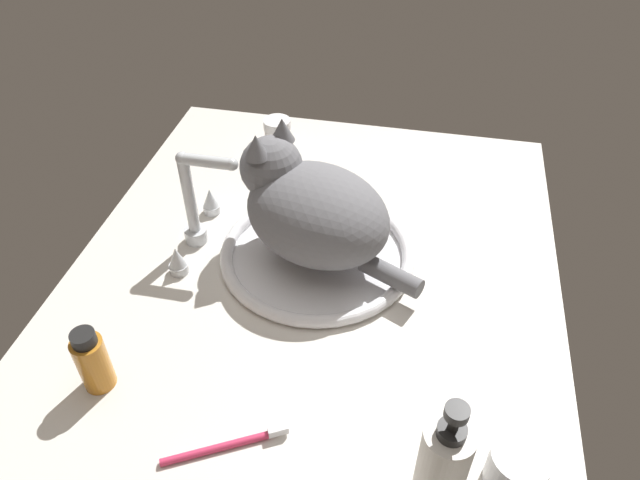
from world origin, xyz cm
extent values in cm
cube|color=silver|center=(0.00, 0.00, 1.50)|extent=(102.32, 80.64, 3.00)
torus|color=white|center=(5.71, -0.45, 4.08)|extent=(33.16, 33.16, 2.15)
cylinder|color=white|center=(5.71, -0.45, 3.30)|extent=(29.93, 29.93, 0.60)
cylinder|color=silver|center=(5.71, 21.86, 4.27)|extent=(4.00, 4.00, 2.54)
cylinder|color=silver|center=(5.71, 21.86, 12.90)|extent=(2.00, 2.00, 14.72)
sphere|color=silver|center=(5.71, 21.86, 20.26)|extent=(2.20, 2.20, 2.20)
cylinder|color=silver|center=(5.71, 17.75, 20.26)|extent=(2.00, 8.22, 2.00)
sphere|color=silver|center=(5.71, 13.64, 20.26)|extent=(2.10, 2.10, 2.10)
cylinder|color=silver|center=(-2.45, 21.86, 3.80)|extent=(3.20, 3.20, 1.60)
cone|color=silver|center=(-2.45, 21.86, 6.42)|extent=(2.88, 2.88, 3.63)
cylinder|color=silver|center=(13.86, 21.86, 3.80)|extent=(3.20, 3.20, 1.60)
cone|color=silver|center=(13.86, 21.86, 6.42)|extent=(2.88, 2.88, 3.63)
ellipsoid|color=slate|center=(5.71, -0.45, 12.52)|extent=(28.31, 30.87, 14.74)
sphere|color=slate|center=(9.99, 8.54, 17.51)|extent=(10.47, 10.47, 10.47)
cone|color=slate|center=(7.16, 9.89, 23.14)|extent=(3.98, 3.98, 3.93)
cone|color=slate|center=(12.83, 7.19, 23.14)|extent=(3.98, 3.98, 3.93)
ellipsoid|color=silver|center=(11.68, 12.08, 16.46)|extent=(5.32, 4.73, 3.35)
ellipsoid|color=silver|center=(9.46, 7.41, 11.79)|extent=(12.68, 10.91, 8.11)
cylinder|color=slate|center=(-0.29, -13.03, 6.75)|extent=(7.38, 10.80, 3.20)
cylinder|color=#C67A23|center=(-25.49, 24.28, 7.33)|extent=(4.33, 4.33, 8.67)
cylinder|color=black|center=(-25.49, 24.28, 12.57)|extent=(3.25, 3.25, 1.80)
cylinder|color=silver|center=(-31.98, -22.27, 9.60)|extent=(5.83, 5.83, 13.19)
cylinder|color=black|center=(-31.98, -22.27, 16.79)|extent=(3.20, 3.20, 1.20)
cylinder|color=black|center=(-31.98, -22.27, 18.55)|extent=(1.17, 1.17, 2.33)
cylinder|color=black|center=(-31.98, -22.27, 20.32)|extent=(2.62, 2.62, 1.20)
cylinder|color=#B2B5BA|center=(-28.67, -31.23, 5.63)|extent=(6.98, 6.98, 5.25)
cylinder|color=silver|center=(-28.67, -31.23, 8.75)|extent=(7.12, 7.12, 1.00)
cylinder|color=white|center=(34.19, 14.30, 6.50)|extent=(5.27, 5.27, 7.00)
cylinder|color=#338CD1|center=(34.19, 14.30, 5.94)|extent=(5.43, 5.43, 2.80)
cylinder|color=white|center=(34.19, 14.30, 10.98)|extent=(5.54, 5.54, 1.96)
cylinder|color=#D83359|center=(-32.05, 5.26, 3.50)|extent=(7.31, 12.56, 1.00)
cube|color=white|center=(-28.23, -1.94, 4.10)|extent=(2.28, 2.86, 1.20)
camera|label=1|loc=(-67.33, -15.53, 72.62)|focal=33.35mm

